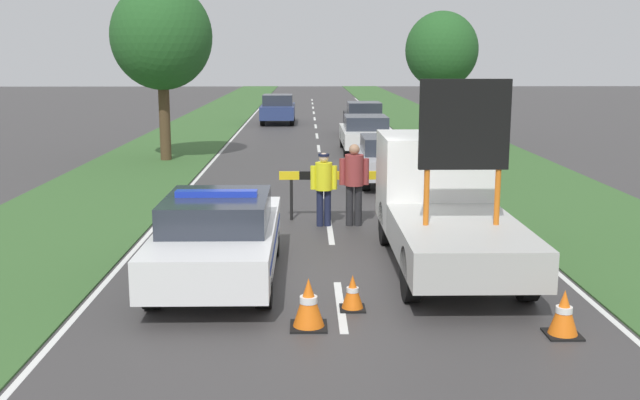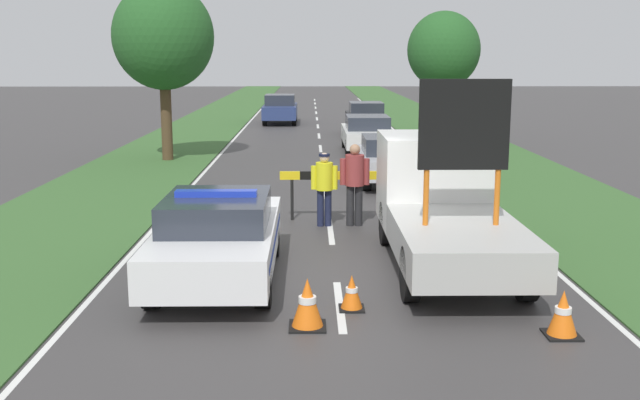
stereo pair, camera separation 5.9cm
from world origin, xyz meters
name	(u,v)px [view 1 (the left image)]	position (x,y,z in m)	size (l,w,h in m)	color
ground_plane	(335,269)	(0.00, 0.00, 0.00)	(160.00, 160.00, 0.00)	#3D3A3A
lane_markings	(318,147)	(0.00, 17.99, 0.00)	(7.78, 71.70, 0.01)	silver
grass_verge_left	(180,141)	(-6.05, 20.00, 0.01)	(4.22, 120.00, 0.03)	#38602D
grass_verge_right	(455,141)	(6.05, 20.00, 0.01)	(4.22, 120.00, 0.03)	#38602D
police_car	(219,236)	(-1.97, -0.58, 0.75)	(1.90, 4.84, 1.54)	white
work_truck	(442,200)	(1.97, 0.68, 1.09)	(2.01, 5.65, 3.34)	white
road_barrier	(339,180)	(0.24, 4.03, 0.93)	(2.73, 0.08, 1.12)	black
police_officer	(324,183)	(-0.13, 3.40, 0.97)	(0.58, 0.37, 1.63)	#191E38
pedestrian_civilian	(354,178)	(0.54, 3.43, 1.06)	(0.65, 0.41, 1.81)	#232326
traffic_cone_near_police	(353,292)	(0.17, -2.14, 0.26)	(0.38, 0.38, 0.53)	black
traffic_cone_centre_front	(309,303)	(-0.48, -2.87, 0.35)	(0.51, 0.51, 0.70)	black
traffic_cone_near_truck	(564,313)	(2.93, -3.25, 0.31)	(0.46, 0.46, 0.64)	black
queued_car_sedan_silver	(391,158)	(1.99, 9.09, 0.73)	(1.94, 4.20, 1.39)	#B2B2B7
queued_car_van_white	(365,133)	(1.80, 16.31, 0.74)	(1.82, 4.67, 1.42)	silver
queued_car_sedan_black	(364,118)	(2.22, 22.66, 0.79)	(1.74, 4.34, 1.56)	black
queued_car_hatch_blue	(278,109)	(-2.06, 28.92, 0.81)	(1.82, 4.41, 1.60)	navy
roadside_tree_near_left	(161,37)	(-5.53, 14.00, 4.33)	(3.53, 3.53, 6.21)	#4C3823
roadside_tree_near_right	(442,51)	(5.14, 18.88, 3.91)	(3.02, 3.02, 5.52)	#4C3823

